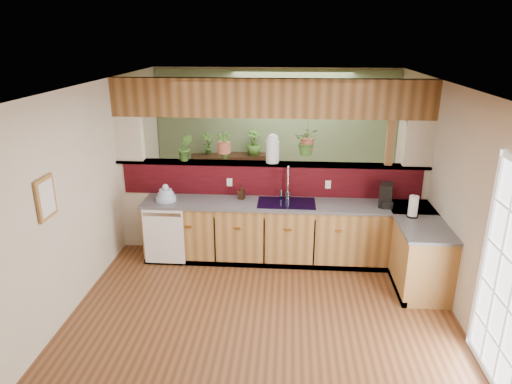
# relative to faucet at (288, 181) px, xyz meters

# --- Properties ---
(ground) EXTENTS (4.60, 7.00, 0.01)m
(ground) POSITION_rel_faucet_xyz_m (-0.26, -1.13, -1.17)
(ground) COLOR brown
(ground) RESTS_ON ground
(ceiling) EXTENTS (4.60, 7.00, 0.01)m
(ceiling) POSITION_rel_faucet_xyz_m (-0.26, -1.13, 1.43)
(ceiling) COLOR brown
(ceiling) RESTS_ON ground
(wall_back) EXTENTS (4.60, 0.02, 2.60)m
(wall_back) POSITION_rel_faucet_xyz_m (-0.26, 2.37, 0.13)
(wall_back) COLOR beige
(wall_back) RESTS_ON ground
(wall_left) EXTENTS (0.02, 7.00, 2.60)m
(wall_left) POSITION_rel_faucet_xyz_m (-2.56, -1.13, 0.13)
(wall_left) COLOR beige
(wall_left) RESTS_ON ground
(wall_right) EXTENTS (0.02, 7.00, 2.60)m
(wall_right) POSITION_rel_faucet_xyz_m (2.04, -1.13, 0.13)
(wall_right) COLOR beige
(wall_right) RESTS_ON ground
(pass_through_partition) EXTENTS (4.60, 0.21, 2.60)m
(pass_through_partition) POSITION_rel_faucet_xyz_m (-0.23, 0.22, 0.02)
(pass_through_partition) COLOR beige
(pass_through_partition) RESTS_ON ground
(pass_through_ledge) EXTENTS (4.60, 0.21, 0.04)m
(pass_through_ledge) POSITION_rel_faucet_xyz_m (-0.26, 0.22, 0.20)
(pass_through_ledge) COLOR brown
(pass_through_ledge) RESTS_ON ground
(header_beam) EXTENTS (4.60, 0.15, 0.55)m
(header_beam) POSITION_rel_faucet_xyz_m (-0.26, 0.22, 1.15)
(header_beam) COLOR brown
(header_beam) RESTS_ON ground
(sage_backwall) EXTENTS (4.55, 0.02, 2.55)m
(sage_backwall) POSITION_rel_faucet_xyz_m (-0.26, 2.35, 0.13)
(sage_backwall) COLOR #5D714D
(sage_backwall) RESTS_ON ground
(countertop) EXTENTS (4.14, 1.52, 0.90)m
(countertop) POSITION_rel_faucet_xyz_m (0.58, -0.26, -0.73)
(countertop) COLOR olive
(countertop) RESTS_ON ground
(dishwasher) EXTENTS (0.58, 0.03, 0.82)m
(dishwasher) POSITION_rel_faucet_xyz_m (-1.74, -0.46, -0.72)
(dishwasher) COLOR white
(dishwasher) RESTS_ON ground
(navy_sink) EXTENTS (0.82, 0.50, 0.18)m
(navy_sink) POSITION_rel_faucet_xyz_m (-0.01, -0.15, -0.35)
(navy_sink) COLOR black
(navy_sink) RESTS_ON countertop
(french_door) EXTENTS (0.06, 1.02, 2.16)m
(french_door) POSITION_rel_faucet_xyz_m (2.01, -2.43, -0.12)
(french_door) COLOR white
(french_door) RESTS_ON ground
(framed_print) EXTENTS (0.04, 0.35, 0.45)m
(framed_print) POSITION_rel_faucet_xyz_m (-2.53, -1.93, 0.38)
(framed_print) COLOR olive
(framed_print) RESTS_ON wall_left
(faucet) EXTENTS (0.22, 0.22, 0.51)m
(faucet) POSITION_rel_faucet_xyz_m (0.00, 0.00, 0.00)
(faucet) COLOR #B7B7B2
(faucet) RESTS_ON countertop
(dish_stack) EXTENTS (0.29, 0.29, 0.25)m
(dish_stack) POSITION_rel_faucet_xyz_m (-1.74, -0.19, -0.20)
(dish_stack) COLOR #A7BDD8
(dish_stack) RESTS_ON countertop
(soap_dispenser) EXTENTS (0.11, 0.12, 0.20)m
(soap_dispenser) POSITION_rel_faucet_xyz_m (-0.67, -0.03, -0.18)
(soap_dispenser) COLOR #331F12
(soap_dispenser) RESTS_ON countertop
(coffee_maker) EXTENTS (0.17, 0.29, 0.32)m
(coffee_maker) POSITION_rel_faucet_xyz_m (1.38, -0.16, -0.13)
(coffee_maker) COLOR black
(coffee_maker) RESTS_ON countertop
(paper_towel) EXTENTS (0.14, 0.14, 0.31)m
(paper_towel) POSITION_rel_faucet_xyz_m (1.65, -0.55, -0.13)
(paper_towel) COLOR black
(paper_towel) RESTS_ON countertop
(glass_jar) EXTENTS (0.19, 0.19, 0.43)m
(glass_jar) POSITION_rel_faucet_xyz_m (-0.23, 0.22, 0.43)
(glass_jar) COLOR silver
(glass_jar) RESTS_ON pass_through_ledge
(ledge_plant_left) EXTENTS (0.26, 0.23, 0.40)m
(ledge_plant_left) POSITION_rel_faucet_xyz_m (-1.52, 0.22, 0.42)
(ledge_plant_left) COLOR #32591E
(ledge_plant_left) RESTS_ON pass_through_ledge
(hanging_plant_a) EXTENTS (0.24, 0.19, 0.54)m
(hanging_plant_a) POSITION_rel_faucet_xyz_m (-0.94, 0.22, 0.60)
(hanging_plant_a) COLOR brown
(hanging_plant_a) RESTS_ON header_beam
(hanging_plant_b) EXTENTS (0.37, 0.32, 0.51)m
(hanging_plant_b) POSITION_rel_faucet_xyz_m (0.27, 0.22, 0.71)
(hanging_plant_b) COLOR brown
(hanging_plant_b) RESTS_ON header_beam
(shelving_console) EXTENTS (1.56, 0.75, 1.01)m
(shelving_console) POSITION_rel_faucet_xyz_m (-1.09, 2.12, -0.67)
(shelving_console) COLOR black
(shelving_console) RESTS_ON ground
(shelf_plant_a) EXTENTS (0.25, 0.21, 0.42)m
(shelf_plant_a) POSITION_rel_faucet_xyz_m (-1.54, 2.12, 0.04)
(shelf_plant_a) COLOR #32591E
(shelf_plant_a) RESTS_ON shelving_console
(shelf_plant_b) EXTENTS (0.35, 0.35, 0.48)m
(shelf_plant_b) POSITION_rel_faucet_xyz_m (-0.66, 2.12, 0.07)
(shelf_plant_b) COLOR #32591E
(shelf_plant_b) RESTS_ON shelving_console
(floor_plant) EXTENTS (0.80, 0.75, 0.72)m
(floor_plant) POSITION_rel_faucet_xyz_m (0.89, 0.90, -0.81)
(floor_plant) COLOR #32591E
(floor_plant) RESTS_ON ground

